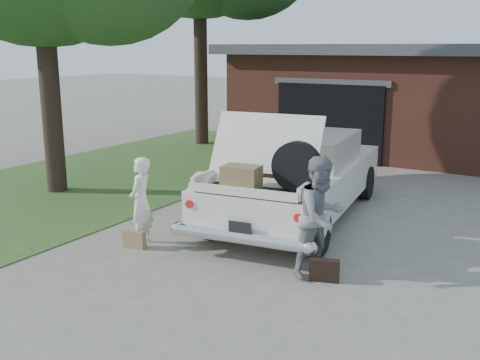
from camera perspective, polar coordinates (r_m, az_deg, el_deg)
The scene contains 8 objects.
ground at distance 9.03m, azimuth -2.00°, elevation -7.56°, with size 90.00×90.00×0.00m, color gray.
grass_strip at distance 14.63m, azimuth -13.63°, elevation 0.31°, with size 6.00×16.00×0.02m, color #2D4C1E.
house at distance 18.93m, azimuth 20.25°, elevation 7.86°, with size 12.80×7.80×3.30m.
sedan at distance 10.81m, azimuth 5.85°, elevation 0.43°, with size 2.85×5.79×2.17m.
woman_left at distance 9.38m, azimuth -10.05°, elevation -2.18°, with size 0.54×0.36×1.49m, color white.
woman_right at distance 8.06m, azimuth 8.26°, elevation -3.72°, with size 0.85×0.66×1.75m, color gray.
suitcase_left at distance 9.43m, azimuth -10.70°, elevation -5.91°, with size 0.39×0.12×0.30m, color #9E7A50.
suitcase_right at distance 8.09m, azimuth 8.56°, elevation -9.05°, with size 0.42×0.13×0.32m, color black.
Camera 1 is at (4.65, -7.04, 3.23)m, focal length 42.00 mm.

